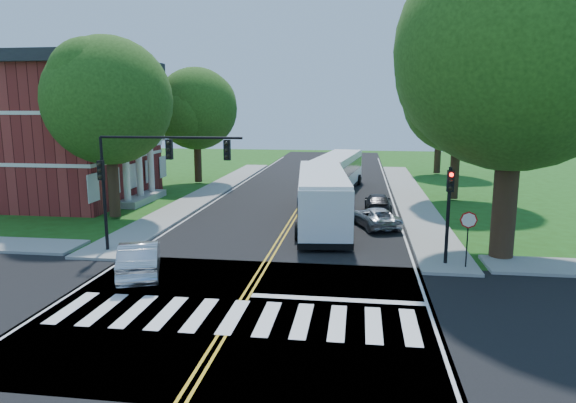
% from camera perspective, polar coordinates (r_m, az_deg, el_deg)
% --- Properties ---
extents(ground, '(140.00, 140.00, 0.00)m').
position_cam_1_polar(ground, '(18.77, -5.71, -12.04)').
color(ground, '#224E13').
rests_on(ground, ground).
extents(road, '(14.00, 96.00, 0.01)m').
position_cam_1_polar(road, '(35.80, 1.08, -1.08)').
color(road, black).
rests_on(road, ground).
extents(cross_road, '(60.00, 12.00, 0.01)m').
position_cam_1_polar(cross_road, '(18.76, -5.71, -12.03)').
color(cross_road, black).
rests_on(cross_road, ground).
extents(center_line, '(0.36, 70.00, 0.01)m').
position_cam_1_polar(center_line, '(39.70, 1.77, 0.07)').
color(center_line, gold).
rests_on(center_line, road).
extents(edge_line_w, '(0.12, 70.00, 0.01)m').
position_cam_1_polar(edge_line_w, '(40.99, -7.72, 0.31)').
color(edge_line_w, silver).
rests_on(edge_line_w, road).
extents(edge_line_e, '(0.12, 70.00, 0.01)m').
position_cam_1_polar(edge_line_e, '(39.57, 11.61, -0.17)').
color(edge_line_e, silver).
rests_on(edge_line_e, road).
extents(crosswalk, '(12.60, 3.00, 0.01)m').
position_cam_1_polar(crosswalk, '(18.31, -6.08, -12.58)').
color(crosswalk, silver).
rests_on(crosswalk, road).
extents(stop_bar, '(6.60, 0.40, 0.01)m').
position_cam_1_polar(stop_bar, '(19.78, 5.50, -10.78)').
color(stop_bar, silver).
rests_on(stop_bar, road).
extents(sidewalk_nw, '(2.60, 40.00, 0.15)m').
position_cam_1_polar(sidewalk_nw, '(44.23, -8.55, 1.11)').
color(sidewalk_nw, gray).
rests_on(sidewalk_nw, ground).
extents(sidewalk_ne, '(2.60, 40.00, 0.15)m').
position_cam_1_polar(sidewalk_ne, '(42.62, 13.38, 0.59)').
color(sidewalk_ne, gray).
rests_on(sidewalk_ne, ground).
extents(tree_ne_big, '(10.80, 10.80, 14.91)m').
position_cam_1_polar(tree_ne_big, '(25.86, 24.05, 15.03)').
color(tree_ne_big, black).
rests_on(tree_ne_big, ground).
extents(tree_west_near, '(8.00, 8.00, 11.40)m').
position_cam_1_polar(tree_west_near, '(34.60, -19.34, 10.48)').
color(tree_west_near, black).
rests_on(tree_west_near, ground).
extents(tree_west_far, '(7.60, 7.60, 10.67)m').
position_cam_1_polar(tree_west_far, '(49.24, -10.16, 10.10)').
color(tree_west_far, black).
rests_on(tree_west_far, ground).
extents(tree_east_mid, '(8.40, 8.40, 11.93)m').
position_cam_1_polar(tree_east_mid, '(41.48, 18.46, 10.89)').
color(tree_east_mid, black).
rests_on(tree_east_mid, ground).
extents(tree_east_far, '(7.20, 7.20, 10.34)m').
position_cam_1_polar(tree_east_far, '(57.43, 16.53, 9.73)').
color(tree_east_far, black).
rests_on(tree_east_far, ground).
extents(brick_building, '(20.00, 13.00, 10.80)m').
position_cam_1_polar(brick_building, '(45.21, -27.61, 7.06)').
color(brick_building, maroon).
rests_on(brick_building, ground).
extents(signal_nw, '(7.15, 0.46, 5.66)m').
position_cam_1_polar(signal_nw, '(25.49, -15.35, 3.81)').
color(signal_nw, black).
rests_on(signal_nw, ground).
extents(signal_ne, '(0.30, 0.46, 4.40)m').
position_cam_1_polar(signal_ne, '(23.98, 17.45, -0.12)').
color(signal_ne, black).
rests_on(signal_ne, ground).
extents(stop_sign, '(0.76, 0.08, 2.53)m').
position_cam_1_polar(stop_sign, '(23.86, 19.40, -2.57)').
color(stop_sign, black).
rests_on(stop_sign, ground).
extents(bus_lead, '(4.12, 13.06, 3.32)m').
position_cam_1_polar(bus_lead, '(31.41, 3.78, 0.53)').
color(bus_lead, white).
rests_on(bus_lead, road).
extents(bus_follow, '(4.16, 12.37, 3.14)m').
position_cam_1_polar(bus_follow, '(44.36, 5.54, 3.29)').
color(bus_follow, white).
rests_on(bus_follow, road).
extents(hatchback, '(3.13, 4.88, 1.52)m').
position_cam_1_polar(hatchback, '(23.04, -16.16, -6.08)').
color(hatchback, '#AEB0B5').
rests_on(hatchback, road).
extents(suv, '(3.31, 4.73, 1.20)m').
position_cam_1_polar(suv, '(31.44, 9.65, -1.73)').
color(suv, '#B5B7BD').
rests_on(suv, road).
extents(dark_sedan, '(1.82, 4.37, 1.26)m').
position_cam_1_polar(dark_sedan, '(35.93, 9.95, -0.16)').
color(dark_sedan, black).
rests_on(dark_sedan, road).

